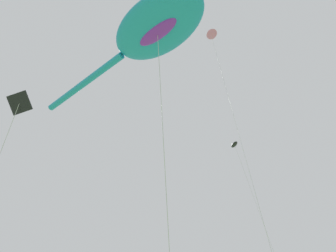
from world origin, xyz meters
TOP-DOWN VIEW (x-y plane):
  - big_show_kite at (-3.99, 5.62)m, footprint 8.77×12.27m
  - small_kite_stunt_black at (3.12, 10.26)m, footprint 1.65×2.71m
  - small_kite_streamer_purple at (-8.95, 6.83)m, footprint 1.08×2.28m
  - small_kite_box_yellow at (9.76, 18.73)m, footprint 4.48×1.44m

SIDE VIEW (x-z plane):
  - small_kite_streamer_purple at x=-8.95m, z-range 3.68..12.52m
  - big_show_kite at x=-3.99m, z-range 6.89..21.92m
  - small_kite_box_yellow at x=9.76m, z-range 8.66..26.86m
  - small_kite_stunt_black at x=3.12m, z-range 12.13..37.75m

